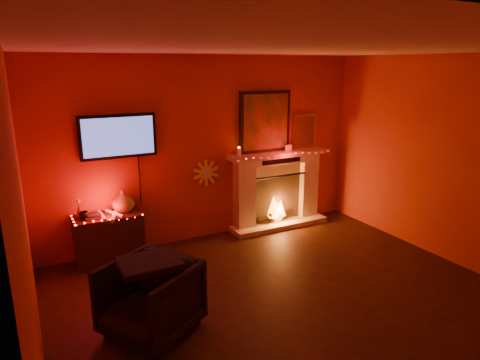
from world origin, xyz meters
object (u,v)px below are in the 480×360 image
object	(u,v)px
fireplace	(277,182)
console_table	(110,234)
tv	(118,136)
sunburst_clock	(206,173)
armchair	(150,299)

from	to	relation	value
fireplace	console_table	world-z (taller)	fireplace
tv	sunburst_clock	world-z (taller)	tv
console_table	armchair	bearing A→B (deg)	-89.33
sunburst_clock	console_table	size ratio (longest dim) A/B	0.41
sunburst_clock	console_table	bearing A→B (deg)	-171.68
fireplace	tv	bearing A→B (deg)	178.50
fireplace	armchair	bearing A→B (deg)	-144.00
tv	fireplace	bearing A→B (deg)	-1.50
tv	sunburst_clock	bearing A→B (deg)	1.24
armchair	console_table	bearing A→B (deg)	149.21
tv	sunburst_clock	xyz separation A→B (m)	(1.25, 0.03, -0.65)
tv	armchair	world-z (taller)	tv
fireplace	tv	xyz separation A→B (m)	(-2.44, 0.06, 0.92)
console_table	armchair	xyz separation A→B (m)	(0.02, -1.81, -0.02)
fireplace	sunburst_clock	bearing A→B (deg)	175.63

